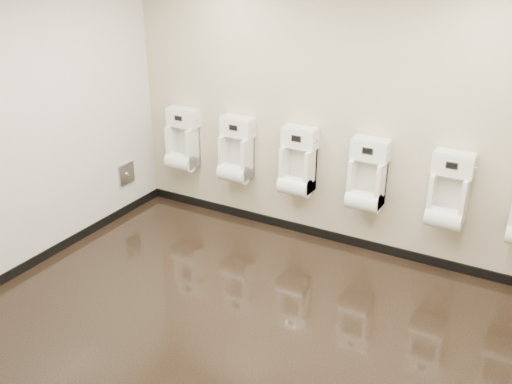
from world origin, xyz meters
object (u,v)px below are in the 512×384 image
access_panel (126,174)px  urinal_3 (367,180)px  urinal_0 (183,144)px  urinal_1 (236,154)px  urinal_4 (448,196)px  urinal_2 (298,166)px

access_panel → urinal_3: (2.81, 0.42, 0.34)m
urinal_0 → urinal_1: (0.74, 0.00, 0.00)m
urinal_1 → urinal_4: size_ratio=1.00×
urinal_3 → urinal_4: bearing=0.0°
urinal_0 → urinal_2: size_ratio=1.00×
urinal_4 → urinal_2: bearing=180.0°
access_panel → urinal_0: bearing=38.2°
urinal_2 → urinal_3: (0.77, 0.00, 0.00)m
access_panel → urinal_0: urinal_0 is taller
urinal_0 → urinal_3: same height
urinal_3 → access_panel: bearing=-171.4°
urinal_0 → urinal_3: bearing=0.0°
access_panel → urinal_4: urinal_4 is taller
urinal_1 → urinal_3: size_ratio=1.00×
urinal_0 → urinal_2: bearing=0.0°
urinal_1 → urinal_4: bearing=0.0°
urinal_1 → urinal_4: (2.33, 0.00, 0.00)m
urinal_2 → access_panel: bearing=-168.3°
urinal_1 → urinal_2: size_ratio=1.00×
urinal_0 → urinal_2: 1.50m
urinal_0 → urinal_2: same height
urinal_1 → urinal_4: 2.33m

